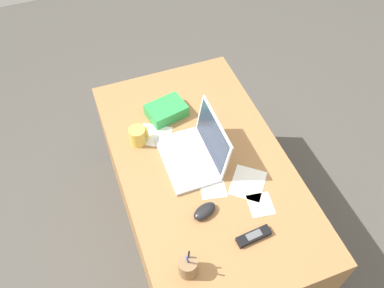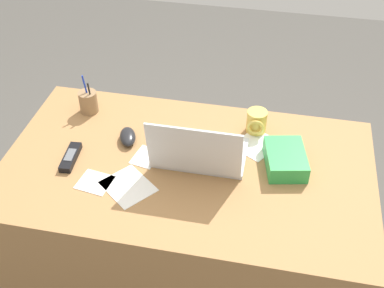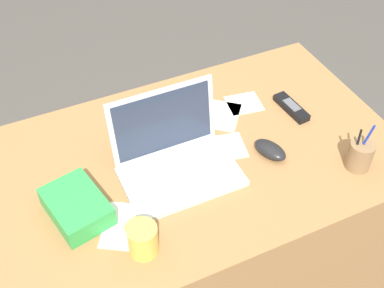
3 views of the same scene
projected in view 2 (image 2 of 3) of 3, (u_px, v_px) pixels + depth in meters
The scene contains 12 objects.
ground_plane at pixel (188, 281), 2.32m from camera, with size 6.00×6.00×0.00m, color #4C4944.
desk at pixel (187, 230), 2.08m from camera, with size 1.39×0.80×0.74m, color #9E7042.
laptop at pixel (198, 152), 1.82m from camera, with size 0.35×0.26×0.24m.
computer_mouse at pixel (128, 137), 1.93m from camera, with size 0.06×0.11×0.04m, color black.
coffee_mug_white at pixel (257, 122), 1.96m from camera, with size 0.08×0.09×0.09m.
cordless_phone at pixel (71, 157), 1.85m from camera, with size 0.06×0.16×0.03m.
pen_holder at pixel (88, 102), 2.06m from camera, with size 0.08×0.08×0.17m.
snack_bag at pixel (285, 159), 1.81m from camera, with size 0.14×0.20×0.07m, color green.
paper_note_near_laptop at pixel (128, 186), 1.75m from camera, with size 0.17×0.15×0.00m, color white.
paper_note_left at pixel (256, 144), 1.93m from camera, with size 0.14×0.16×0.00m, color white.
paper_note_right at pixel (95, 182), 1.76m from camera, with size 0.12×0.11×0.00m, color white.
paper_note_front at pixel (146, 157), 1.87m from camera, with size 0.09×0.11×0.00m, color white.
Camera 2 is at (-0.29, 1.32, 1.99)m, focal length 45.99 mm.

